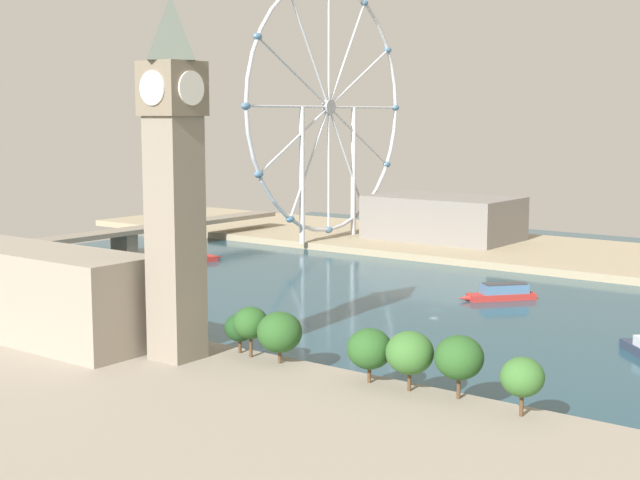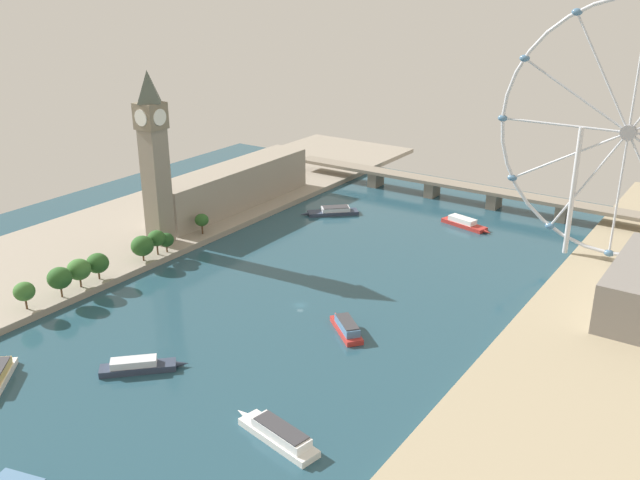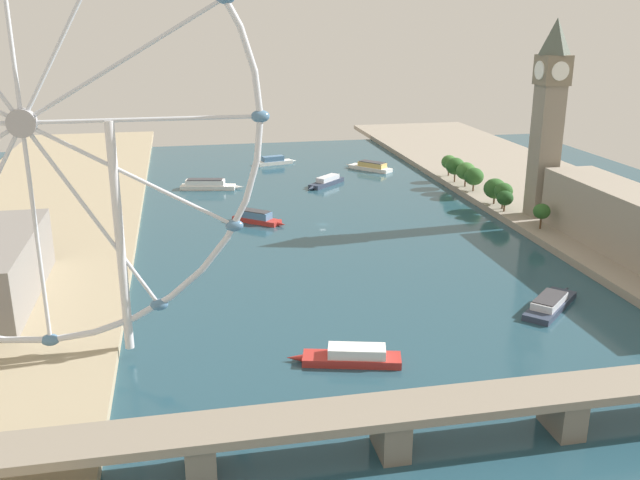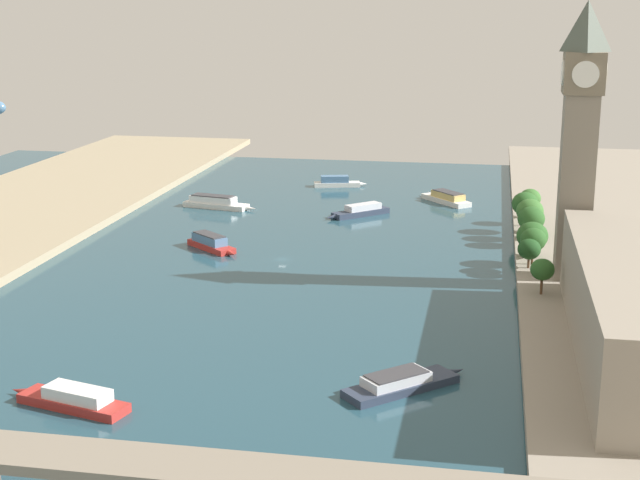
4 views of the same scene
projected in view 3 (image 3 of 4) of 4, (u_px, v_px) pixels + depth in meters
name	position (u px, v px, depth m)	size (l,w,h in m)	color
ground_plane	(323.00, 224.00, 308.02)	(418.69, 418.69, 0.00)	#234756
riverbank_left	(579.00, 207.00, 330.97)	(90.00, 520.00, 3.00)	gray
riverbank_right	(24.00, 238.00, 284.14)	(90.00, 520.00, 3.00)	tan
clock_tower	(548.00, 116.00, 298.07)	(12.73, 12.73, 84.35)	gray
tree_row_embankment	(478.00, 179.00, 345.70)	(11.67, 110.52, 13.12)	#513823
ferris_wheel	(22.00, 126.00, 165.32)	(118.33, 3.20, 119.33)	silver
river_bridge	(480.00, 407.00, 149.41)	(230.69, 12.38, 10.80)	gray
tour_boat_0	(256.00, 217.00, 310.34)	(22.75, 20.10, 5.45)	#B22D28
tour_boat_1	(208.00, 185.00, 369.59)	(33.95, 12.97, 5.47)	white
tour_boat_2	(550.00, 303.00, 219.40)	(27.75, 26.43, 4.51)	#2D384C
tour_boat_3	(326.00, 182.00, 378.30)	(24.63, 24.27, 4.81)	#2D384C
tour_boat_4	(352.00, 356.00, 185.01)	(30.74, 13.41, 4.83)	#B22D28
tour_boat_5	(275.00, 161.00, 430.76)	(25.97, 11.51, 5.27)	white
tour_boat_6	(370.00, 167.00, 414.91)	(24.20, 26.93, 5.24)	white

